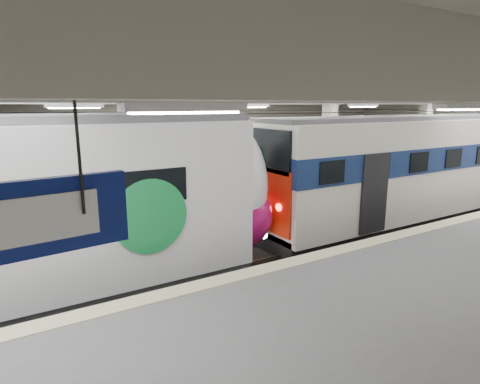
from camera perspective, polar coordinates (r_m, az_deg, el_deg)
station_hall at (r=12.15m, az=10.74°, el=3.89°), size 36.00×24.00×5.75m
modern_emu at (r=11.00m, az=-27.42°, el=-3.01°), size 14.90×3.07×4.75m
older_rer at (r=18.07m, az=21.95°, el=3.15°), size 13.79×3.04×4.53m
far_train at (r=16.41m, az=-30.55°, el=0.81°), size 13.21×2.88×4.24m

